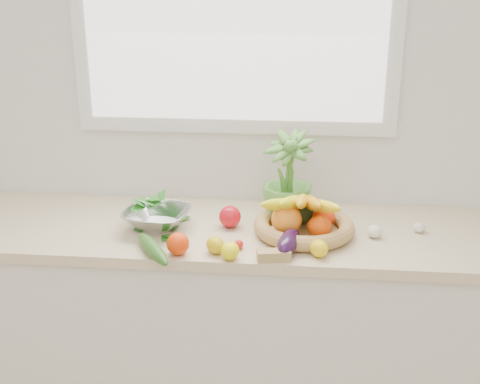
# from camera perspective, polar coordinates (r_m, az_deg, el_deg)

# --- Properties ---
(back_wall) EXTENTS (4.50, 0.02, 2.70)m
(back_wall) POSITION_cam_1_polar(r_m,az_deg,el_deg) (2.47, -0.45, 9.12)
(back_wall) COLOR white
(back_wall) RESTS_ON ground
(counter_cabinet) EXTENTS (2.20, 0.58, 0.86)m
(counter_cabinet) POSITION_cam_1_polar(r_m,az_deg,el_deg) (2.54, -1.11, -13.05)
(counter_cabinet) COLOR silver
(counter_cabinet) RESTS_ON ground
(countertop) EXTENTS (2.24, 0.62, 0.04)m
(countertop) POSITION_cam_1_polar(r_m,az_deg,el_deg) (2.33, -1.18, -3.73)
(countertop) COLOR beige
(countertop) RESTS_ON counter_cabinet
(orange_loose) EXTENTS (0.10, 0.10, 0.08)m
(orange_loose) POSITION_cam_1_polar(r_m,az_deg,el_deg) (2.09, -5.90, -4.91)
(orange_loose) COLOR #F83907
(orange_loose) RESTS_ON countertop
(lemon_a) EXTENTS (0.09, 0.10, 0.06)m
(lemon_a) POSITION_cam_1_polar(r_m,az_deg,el_deg) (2.10, -2.37, -5.04)
(lemon_a) COLOR gold
(lemon_a) RESTS_ON countertop
(lemon_b) EXTENTS (0.07, 0.08, 0.06)m
(lemon_b) POSITION_cam_1_polar(r_m,az_deg,el_deg) (2.05, -0.94, -5.60)
(lemon_b) COLOR #FFF30D
(lemon_b) RESTS_ON countertop
(lemon_c) EXTENTS (0.09, 0.10, 0.06)m
(lemon_c) POSITION_cam_1_polar(r_m,az_deg,el_deg) (2.09, 7.48, -5.31)
(lemon_c) COLOR yellow
(lemon_c) RESTS_ON countertop
(apple) EXTENTS (0.10, 0.10, 0.08)m
(apple) POSITION_cam_1_polar(r_m,az_deg,el_deg) (2.30, -0.95, -2.36)
(apple) COLOR red
(apple) RESTS_ON countertop
(ginger) EXTENTS (0.12, 0.07, 0.04)m
(ginger) POSITION_cam_1_polar(r_m,az_deg,el_deg) (2.05, 3.22, -6.03)
(ginger) COLOR tan
(ginger) RESTS_ON countertop
(garlic_a) EXTENTS (0.06, 0.06, 0.04)m
(garlic_a) POSITION_cam_1_polar(r_m,az_deg,el_deg) (2.36, 16.61, -3.24)
(garlic_a) COLOR beige
(garlic_a) RESTS_ON countertop
(garlic_b) EXTENTS (0.06, 0.06, 0.05)m
(garlic_b) POSITION_cam_1_polar(r_m,az_deg,el_deg) (2.27, 12.65, -3.68)
(garlic_b) COLOR white
(garlic_b) RESTS_ON countertop
(garlic_c) EXTENTS (0.06, 0.06, 0.05)m
(garlic_c) POSITION_cam_1_polar(r_m,az_deg,el_deg) (2.21, 2.99, -3.91)
(garlic_c) COLOR silver
(garlic_c) RESTS_ON countertop
(eggplant) EXTENTS (0.11, 0.19, 0.07)m
(eggplant) POSITION_cam_1_polar(r_m,az_deg,el_deg) (2.11, 4.65, -4.74)
(eggplant) COLOR #280D31
(eggplant) RESTS_ON countertop
(cucumber) EXTENTS (0.19, 0.26, 0.05)m
(cucumber) POSITION_cam_1_polar(r_m,az_deg,el_deg) (2.10, -8.29, -5.32)
(cucumber) COLOR #26591A
(cucumber) RESTS_ON countertop
(radish) EXTENTS (0.04, 0.04, 0.03)m
(radish) POSITION_cam_1_polar(r_m,az_deg,el_deg) (2.13, -0.11, -5.00)
(radish) COLOR red
(radish) RESTS_ON countertop
(potted_herb) EXTENTS (0.26, 0.26, 0.36)m
(potted_herb) POSITION_cam_1_polar(r_m,az_deg,el_deg) (2.30, 4.53, 1.38)
(potted_herb) COLOR #4C8630
(potted_herb) RESTS_ON countertop
(fruit_basket) EXTENTS (0.41, 0.41, 0.19)m
(fruit_basket) POSITION_cam_1_polar(r_m,az_deg,el_deg) (2.24, 6.02, -2.73)
(fruit_basket) COLOR tan
(fruit_basket) RESTS_ON countertop
(colander_with_spinach) EXTENTS (0.28, 0.28, 0.13)m
(colander_with_spinach) POSITION_cam_1_polar(r_m,az_deg,el_deg) (2.29, -7.89, -2.01)
(colander_with_spinach) COLOR silver
(colander_with_spinach) RESTS_ON countertop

